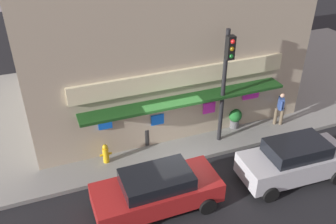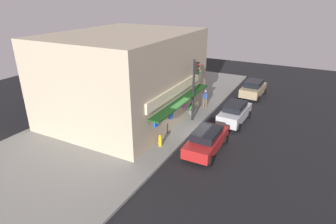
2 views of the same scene
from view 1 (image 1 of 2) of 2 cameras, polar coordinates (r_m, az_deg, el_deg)
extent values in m
plane|color=black|center=(15.51, 2.04, -8.37)|extent=(55.18, 55.18, 0.00)
cube|color=gray|center=(20.09, -4.55, 1.95)|extent=(36.79, 11.85, 0.18)
cube|color=tan|center=(19.27, -3.47, 12.58)|extent=(12.58, 9.76, 7.11)
cube|color=beige|center=(15.13, 2.48, 5.45)|extent=(9.56, 0.16, 0.75)
cube|color=#194719|center=(15.25, 2.93, 1.94)|extent=(9.06, 0.90, 0.12)
cube|color=blue|center=(14.97, -9.87, -1.67)|extent=(0.57, 0.08, 0.59)
cube|color=blue|center=(15.65, -1.67, -1.21)|extent=(0.58, 0.08, 0.47)
cube|color=#E533CC|center=(16.48, 6.47, 0.66)|extent=(0.59, 0.08, 0.53)
cube|color=#E533CC|center=(17.36, 12.90, 2.70)|extent=(0.84, 0.08, 0.44)
cylinder|color=black|center=(15.51, 8.66, 3.61)|extent=(0.18, 0.18, 5.21)
cube|color=black|center=(14.52, 9.75, 9.94)|extent=(0.32, 0.28, 0.95)
sphere|color=red|center=(14.30, 10.15, 10.85)|extent=(0.18, 0.18, 0.18)
sphere|color=brown|center=(14.40, 10.04, 9.73)|extent=(0.18, 0.18, 0.18)
sphere|color=#0F4C19|center=(14.51, 9.93, 8.63)|extent=(0.18, 0.18, 0.18)
cylinder|color=gold|center=(15.41, -9.73, -6.68)|extent=(0.26, 0.26, 0.69)
sphere|color=gold|center=(15.16, -9.87, -5.43)|extent=(0.22, 0.22, 0.22)
cylinder|color=gold|center=(15.36, -10.43, -6.72)|extent=(0.12, 0.10, 0.10)
cylinder|color=gold|center=(15.41, -9.06, -6.44)|extent=(0.12, 0.10, 0.10)
cylinder|color=#2D2D2D|center=(16.28, -3.60, -3.61)|extent=(0.57, 0.57, 0.83)
cylinder|color=brown|center=(18.35, 17.42, -0.66)|extent=(0.22, 0.22, 0.89)
cylinder|color=brown|center=(18.30, 16.55, -0.59)|extent=(0.22, 0.22, 0.89)
cube|color=#334C8C|center=(17.97, 17.34, 1.34)|extent=(0.42, 0.50, 0.56)
sphere|color=tan|center=(17.77, 17.55, 2.51)|extent=(0.22, 0.22, 0.22)
cylinder|color=#334C8C|center=(18.19, 17.24, 1.63)|extent=(0.14, 0.14, 0.50)
cylinder|color=#334C8C|center=(17.77, 17.41, 0.88)|extent=(0.14, 0.14, 0.50)
cylinder|color=#59595B|center=(17.72, 10.38, -1.79)|extent=(0.43, 0.43, 0.39)
sphere|color=#1E6628|center=(17.47, 10.53, -0.52)|extent=(0.62, 0.62, 0.62)
cube|color=#B7B7BC|center=(15.26, 19.13, -7.54)|extent=(4.40, 1.92, 0.87)
cube|color=black|center=(14.85, 19.60, -5.40)|extent=(2.40, 1.55, 0.54)
cylinder|color=black|center=(16.87, 21.39, -5.80)|extent=(0.65, 0.25, 0.64)
cylinder|color=black|center=(15.31, 12.38, -8.27)|extent=(0.65, 0.25, 0.64)
cylinder|color=black|center=(14.26, 15.80, -12.34)|extent=(0.65, 0.25, 0.64)
cube|color=#AD1E1E|center=(13.27, -1.76, -12.52)|extent=(4.54, 1.83, 0.76)
cube|color=black|center=(12.85, -1.81, -10.51)|extent=(2.45, 1.54, 0.49)
cylinder|color=black|center=(14.60, 3.00, -9.72)|extent=(0.64, 0.22, 0.64)
cylinder|color=black|center=(13.41, 6.24, -14.46)|extent=(0.64, 0.22, 0.64)
cylinder|color=black|center=(13.91, -9.37, -12.70)|extent=(0.64, 0.22, 0.64)
camera|label=2|loc=(13.79, -95.98, -2.42)|focal=30.11mm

